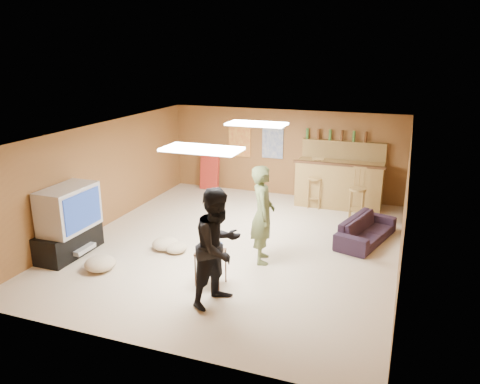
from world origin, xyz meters
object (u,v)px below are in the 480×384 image
(person_olive, at_px, (263,215))
(sofa, at_px, (366,230))
(tray_table, at_px, (211,268))
(tv_body, at_px, (69,209))
(bar_counter, at_px, (339,185))
(person_black, at_px, (218,247))

(person_olive, height_order, sofa, person_olive)
(person_olive, bearing_deg, tray_table, 136.26)
(person_olive, xyz_separation_m, tray_table, (-0.51, -1.12, -0.59))
(tv_body, distance_m, bar_counter, 6.09)
(person_olive, distance_m, tray_table, 1.36)
(sofa, bearing_deg, tv_body, 132.76)
(person_black, bearing_deg, person_olive, 14.48)
(bar_counter, xyz_separation_m, tray_table, (-1.32, -4.62, -0.26))
(person_olive, distance_m, sofa, 2.35)
(person_olive, relative_size, tray_table, 3.05)
(person_olive, relative_size, person_black, 0.98)
(person_black, height_order, sofa, person_black)
(person_black, distance_m, tray_table, 0.83)
(bar_counter, xyz_separation_m, sofa, (0.85, -1.96, -0.31))
(tray_table, bearing_deg, bar_counter, 74.06)
(person_black, bearing_deg, tv_body, 99.54)
(tray_table, bearing_deg, person_olive, 65.44)
(tv_body, xyz_separation_m, person_black, (3.17, -0.63, -0.01))
(tv_body, distance_m, tray_table, 2.90)
(person_black, height_order, tray_table, person_black)
(tv_body, relative_size, tray_table, 1.91)
(tv_body, height_order, tray_table, tv_body)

